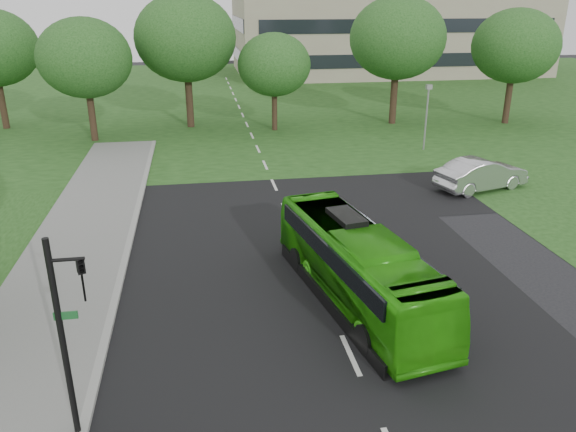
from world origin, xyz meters
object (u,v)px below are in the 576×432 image
object	(u,v)px
tree_park_a	(85,58)
sedan	(481,174)
tree_park_b	(185,38)
tree_park_c	(274,65)
bus	(357,265)
tree_park_d	(398,38)
traffic_light	(68,326)
tree_park_e	(516,46)
camera_pole	(427,108)

from	to	relation	value
tree_park_a	sedan	bearing A→B (deg)	-33.74
tree_park_b	tree_park_c	bearing A→B (deg)	-19.22
tree_park_b	bus	size ratio (longest dim) A/B	1.07
tree_park_d	sedan	bearing A→B (deg)	-93.20
tree_park_b	traffic_light	distance (m)	34.30
tree_park_d	sedan	size ratio (longest dim) A/B	1.92
tree_park_a	traffic_light	size ratio (longest dim) A/B	1.67
traffic_light	tree_park_a	bearing A→B (deg)	74.55
tree_park_d	tree_park_a	bearing A→B (deg)	-174.60
tree_park_e	traffic_light	xyz separation A→B (m)	(-28.10, -31.24, -3.10)
tree_park_a	traffic_light	world-z (taller)	tree_park_a
camera_pole	traffic_light	bearing A→B (deg)	-133.47
tree_park_e	traffic_light	world-z (taller)	tree_park_e
tree_park_e	camera_pole	bearing A→B (deg)	-144.21
tree_park_b	camera_pole	distance (m)	18.91
tree_park_b	tree_park_c	size ratio (longest dim) A/B	1.38
tree_park_d	tree_park_e	distance (m)	9.35
sedan	camera_pole	xyz separation A→B (m)	(0.21, 8.46, 1.97)
bus	traffic_light	xyz separation A→B (m)	(-8.04, -5.12, 1.68)
tree_park_a	camera_pole	world-z (taller)	tree_park_a
sedan	tree_park_b	bearing A→B (deg)	23.64
sedan	camera_pole	size ratio (longest dim) A/B	1.18
bus	sedan	xyz separation A→B (m)	(9.89, 10.46, -0.47)
tree_park_c	sedan	distance (m)	18.90
tree_park_b	tree_park_d	xyz separation A→B (m)	(16.33, -1.35, -0.09)
bus	tree_park_c	bearing A→B (deg)	77.67
tree_park_a	traffic_light	bearing A→B (deg)	-81.91
tree_park_d	bus	bearing A→B (deg)	-111.49
tree_park_a	tree_park_e	world-z (taller)	tree_park_e
tree_park_b	tree_park_d	world-z (taller)	tree_park_b
tree_park_e	tree_park_c	bearing A→B (deg)	178.48
tree_park_e	bus	xyz separation A→B (m)	(-20.06, -26.11, -4.78)
traffic_light	bus	bearing A→B (deg)	8.96
tree_park_b	sedan	distance (m)	24.71
traffic_light	camera_pole	bearing A→B (deg)	29.43
tree_park_b	tree_park_e	world-z (taller)	tree_park_b
camera_pole	bus	bearing A→B (deg)	-124.53
tree_park_a	tree_park_c	xyz separation A→B (m)	(13.34, 1.29, -0.82)
tree_park_b	tree_park_c	xyz separation A→B (m)	(6.46, -2.25, -1.84)
bus	sedan	world-z (taller)	bus
tree_park_c	bus	xyz separation A→B (m)	(-0.97, -26.62, -3.64)
tree_park_c	traffic_light	world-z (taller)	tree_park_c
tree_park_a	tree_park_e	xyz separation A→B (m)	(32.43, 0.78, 0.32)
tree_park_a	tree_park_d	world-z (taller)	tree_park_d
tree_park_d	traffic_light	world-z (taller)	tree_park_d
sedan	tree_park_a	bearing A→B (deg)	40.02
tree_park_a	sedan	xyz separation A→B (m)	(22.25, -14.87, -4.93)
sedan	tree_park_e	bearing A→B (deg)	-49.28
bus	traffic_light	bearing A→B (deg)	-157.74
bus	tree_park_e	bearing A→B (deg)	42.22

